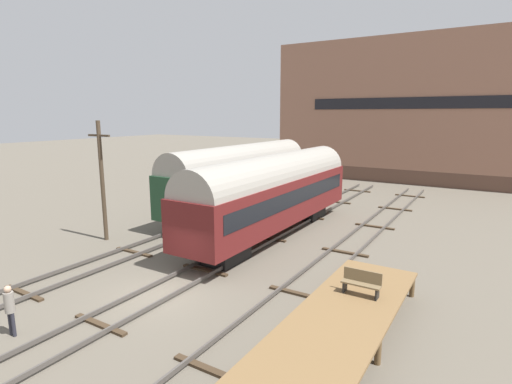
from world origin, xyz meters
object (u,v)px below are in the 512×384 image
Objects in this scene: bench at (362,282)px; utility_pole at (102,179)px; train_car_maroon at (274,191)px; person_worker at (10,306)px; train_car_green at (241,175)px.

bench is 16.30m from utility_pole.
person_worker is (-2.03, -14.86, -1.76)m from train_car_maroon.
train_car_maroon reaches higher than person_worker.
utility_pole reaches higher than person_worker.
bench is at bearing -41.82° from train_car_green.
train_car_maroon is 2.27× the size of utility_pole.
utility_pole reaches higher than bench.
utility_pole is at bearing -108.26° from train_car_green.
utility_pole is at bearing 125.31° from person_worker.
train_car_green is 2.21× the size of utility_pole.
train_car_green is at bearing 138.18° from bench.
train_car_green is 10.49m from utility_pole.
train_car_green reaches higher than train_car_maroon.
bench is (12.80, -11.45, -1.46)m from train_car_green.
utility_pole reaches higher than train_car_maroon.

